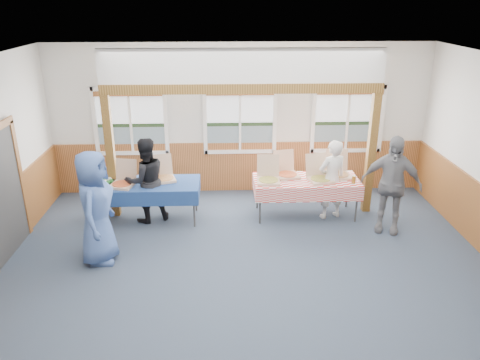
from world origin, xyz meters
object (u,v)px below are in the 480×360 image
(table_right, at_px, (306,182))
(woman_black, at_px, (146,180))
(woman_white, at_px, (332,180))
(table_left, at_px, (145,186))
(man_blue, at_px, (96,208))
(person_grey, at_px, (391,184))

(table_right, bearing_deg, woman_black, -154.48)
(woman_white, relative_size, woman_black, 0.95)
(woman_white, distance_m, woman_black, 3.53)
(table_left, bearing_deg, man_blue, -98.20)
(table_left, height_order, woman_black, woman_black)
(woman_white, xyz_separation_m, person_grey, (0.93, -0.58, 0.12))
(person_grey, bearing_deg, woman_black, -164.32)
(man_blue, xyz_separation_m, person_grey, (5.02, 0.86, -0.03))
(woman_white, xyz_separation_m, woman_black, (-3.53, 0.01, 0.04))
(woman_white, height_order, person_grey, person_grey)
(woman_white, xyz_separation_m, man_blue, (-4.09, -1.44, 0.15))
(table_right, height_order, person_grey, person_grey)
(table_right, height_order, man_blue, man_blue)
(man_blue, relative_size, person_grey, 1.03)
(woman_black, height_order, man_blue, man_blue)
(man_blue, distance_m, person_grey, 5.10)
(table_left, xyz_separation_m, woman_white, (3.55, -0.04, 0.08))
(table_left, bearing_deg, person_grey, 4.00)
(table_right, xyz_separation_m, woman_white, (0.47, -0.11, 0.08))
(table_left, distance_m, woman_white, 3.55)
(table_left, relative_size, table_right, 0.99)
(woman_white, bearing_deg, table_right, -32.34)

